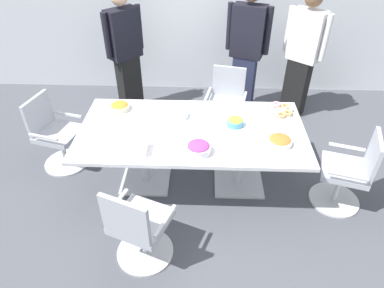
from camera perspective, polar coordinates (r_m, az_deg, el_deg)
name	(u,v)px	position (r m, az deg, el deg)	size (l,w,h in m)	color
ground_plane	(192,181)	(4.12, 0.00, -6.14)	(10.00, 10.00, 0.01)	#4C4F56
back_wall	(198,3)	(5.58, 1.00, 22.47)	(8.00, 0.10, 2.80)	silver
conference_table	(192,139)	(3.72, 0.00, 0.92)	(2.40, 1.20, 0.75)	silver
office_chair_0	(139,229)	(3.14, -8.88, -13.84)	(0.70, 0.70, 0.91)	silver
office_chair_1	(348,175)	(3.95, 24.58, -4.64)	(0.67, 0.67, 0.91)	silver
office_chair_2	(226,106)	(4.74, 5.64, 6.36)	(0.64, 0.64, 0.91)	silver
office_chair_3	(56,137)	(4.43, -21.70, 1.16)	(0.66, 0.66, 0.91)	silver
person_standing_0	(126,52)	(5.10, -10.97, 14.87)	(0.48, 0.49, 1.79)	black
person_standing_1	(246,50)	(5.02, 9.05, 15.22)	(0.60, 0.35, 1.86)	#232842
person_standing_2	(303,54)	(5.16, 17.91, 14.08)	(0.53, 0.45, 1.80)	black
snack_bowl_chips_yellow	(235,122)	(3.71, 7.19, 3.72)	(0.18, 0.18, 0.10)	#4C9EC6
snack_bowl_pretzels	(280,141)	(3.52, 14.40, 0.54)	(0.25, 0.25, 0.08)	white
snack_bowl_chips_orange	(120,106)	(4.04, -11.92, 6.15)	(0.22, 0.22, 0.09)	beige
snack_bowl_candy_mix	(199,148)	(3.30, 1.10, -0.64)	(0.24, 0.24, 0.11)	white
donut_platter	(279,110)	(4.05, 14.25, 5.50)	(0.34, 0.34, 0.04)	white
plate_stack	(178,115)	(3.83, -2.35, 4.84)	(0.24, 0.24, 0.05)	white
napkin_pile	(138,148)	(3.36, -9.05, -0.65)	(0.20, 0.20, 0.09)	white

